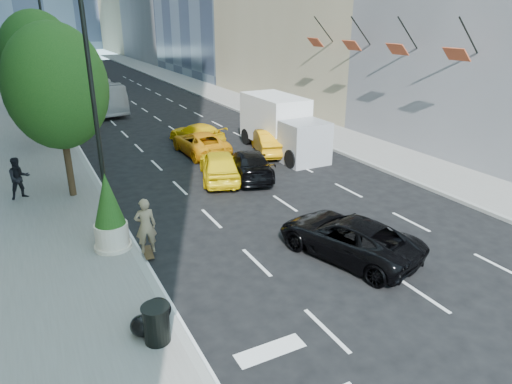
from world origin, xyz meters
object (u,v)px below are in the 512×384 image
black_sedan_lincoln (348,237)px  planter_shrub (109,213)px  skateboarder (146,230)px  black_sedan_mercedes (249,164)px  trash_can (157,325)px  box_truck (282,125)px  city_bus (89,94)px

black_sedan_lincoln → planter_shrub: (-7.10, 4.00, 0.76)m
skateboarder → planter_shrub: planter_shrub is taller
black_sedan_mercedes → trash_can: size_ratio=4.97×
box_truck → trash_can: 17.96m
black_sedan_lincoln → black_sedan_mercedes: size_ratio=1.05×
box_truck → trash_can: bearing=-130.0°
city_bus → box_truck: size_ratio=1.51×
black_sedan_lincoln → trash_can: bearing=-5.4°
box_truck → planter_shrub: (-11.60, -8.13, -0.19)m
trash_can → box_truck: bearing=49.7°
trash_can → planter_shrub: size_ratio=0.35×
skateboarder → trash_can: skateboarder is taller
skateboarder → black_sedan_mercedes: bearing=-132.6°
city_bus → planter_shrub: (-3.40, -26.81, 0.03)m
trash_can → planter_shrub: planter_shrub is taller
skateboarder → trash_can: bearing=85.1°
trash_can → planter_shrub: (0.00, 5.54, 0.83)m
skateboarder → black_sedan_lincoln: (6.10, -3.16, -0.29)m
black_sedan_mercedes → planter_shrub: 9.25m
trash_can → city_bus: bearing=84.0°
skateboarder → box_truck: box_truck is taller
trash_can → black_sedan_lincoln: bearing=12.2°
skateboarder → trash_can: (-1.00, -4.70, -0.35)m
skateboarder → box_truck: size_ratio=0.29×
black_sedan_mercedes → trash_can: (-7.80, -10.46, -0.06)m
black_sedan_mercedes → city_bus: 22.34m
black_sedan_lincoln → trash_can: size_ratio=5.20×
skateboarder → box_truck: (10.60, 8.97, 0.67)m
black_sedan_mercedes → planter_shrub: size_ratio=1.75×
skateboarder → black_sedan_lincoln: 6.88m
skateboarder → black_sedan_lincoln: skateboarder is taller
black_sedan_lincoln → trash_can: (-7.10, -1.54, -0.07)m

